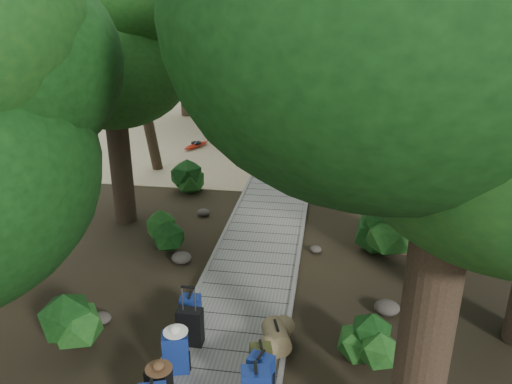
% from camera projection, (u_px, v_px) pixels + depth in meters
% --- Properties ---
extents(ground, '(120.00, 120.00, 0.00)m').
position_uv_depth(ground, '(250.00, 278.00, 10.66)').
color(ground, '#2E2617').
rests_on(ground, ground).
extents(sand_beach, '(40.00, 22.00, 0.02)m').
position_uv_depth(sand_beach, '(301.00, 115.00, 25.39)').
color(sand_beach, tan).
rests_on(sand_beach, ground).
extents(boardwalk, '(2.00, 12.00, 0.12)m').
position_uv_depth(boardwalk, '(257.00, 254.00, 11.56)').
color(boardwalk, gray).
rests_on(boardwalk, ground).
extents(backpack_left_b, '(0.37, 0.28, 0.63)m').
position_uv_depth(backpack_left_b, '(159.00, 384.00, 7.15)').
color(backpack_left_b, black).
rests_on(backpack_left_b, boardwalk).
extents(backpack_left_c, '(0.47, 0.39, 0.74)m').
position_uv_depth(backpack_left_c, '(176.00, 350.00, 7.75)').
color(backpack_left_c, navy).
rests_on(backpack_left_c, boardwalk).
extents(backpack_left_d, '(0.38, 0.28, 0.55)m').
position_uv_depth(backpack_left_d, '(191.00, 307.00, 8.99)').
color(backpack_left_d, navy).
rests_on(backpack_left_d, boardwalk).
extents(backpack_right_c, '(0.42, 0.35, 0.63)m').
position_uv_depth(backpack_right_c, '(261.00, 371.00, 7.40)').
color(backpack_right_c, navy).
rests_on(backpack_right_c, boardwalk).
extents(backpack_right_d, '(0.39, 0.32, 0.51)m').
position_uv_depth(backpack_right_d, '(261.00, 357.00, 7.76)').
color(backpack_right_d, '#363513').
rests_on(backpack_right_d, boardwalk).
extents(duffel_right_khaki, '(0.58, 0.71, 0.41)m').
position_uv_depth(duffel_right_khaki, '(276.00, 337.00, 8.32)').
color(duffel_right_khaki, brown).
rests_on(duffel_right_khaki, boardwalk).
extents(suitcase_on_boardwalk, '(0.43, 0.24, 0.66)m').
position_uv_depth(suitcase_on_boardwalk, '(190.00, 327.00, 8.37)').
color(suitcase_on_boardwalk, black).
rests_on(suitcase_on_boardwalk, boardwalk).
extents(lone_suitcase_on_sand, '(0.46, 0.29, 0.70)m').
position_uv_depth(lone_suitcase_on_sand, '(299.00, 152.00, 18.08)').
color(lone_suitcase_on_sand, black).
rests_on(lone_suitcase_on_sand, sand_beach).
extents(hat_brown, '(0.39, 0.39, 0.12)m').
position_uv_depth(hat_brown, '(158.00, 365.00, 6.97)').
color(hat_brown, '#51351E').
rests_on(hat_brown, backpack_left_b).
extents(hat_white, '(0.38, 0.38, 0.13)m').
position_uv_depth(hat_white, '(175.00, 328.00, 7.55)').
color(hat_white, silver).
rests_on(hat_white, backpack_left_c).
extents(kayak, '(1.77, 2.95, 0.29)m').
position_uv_depth(kayak, '(196.00, 144.00, 19.83)').
color(kayak, red).
rests_on(kayak, sand_beach).
extents(sun_lounger, '(1.25, 1.97, 0.61)m').
position_uv_depth(sun_lounger, '(358.00, 149.00, 18.66)').
color(sun_lounger, silver).
rests_on(sun_lounger, sand_beach).
extents(tree_right_a, '(5.39, 5.39, 8.98)m').
position_uv_depth(tree_right_a, '(457.00, 120.00, 4.85)').
color(tree_right_a, black).
rests_on(tree_right_a, ground).
extents(tree_right_c, '(5.47, 5.47, 9.47)m').
position_uv_depth(tree_right_c, '(426.00, 43.00, 10.22)').
color(tree_right_c, black).
rests_on(tree_right_c, ground).
extents(tree_right_e, '(4.70, 4.70, 8.46)m').
position_uv_depth(tree_right_e, '(444.00, 48.00, 14.55)').
color(tree_right_e, black).
rests_on(tree_right_e, ground).
extents(tree_right_f, '(5.54, 5.54, 9.89)m').
position_uv_depth(tree_right_f, '(480.00, 18.00, 17.20)').
color(tree_right_f, black).
rests_on(tree_right_f, ground).
extents(tree_left_c, '(4.65, 4.65, 8.09)m').
position_uv_depth(tree_left_c, '(111.00, 67.00, 12.01)').
color(tree_left_c, black).
rests_on(tree_left_c, ground).
extents(tree_back_a, '(5.12, 5.12, 8.86)m').
position_uv_depth(tree_back_a, '(267.00, 25.00, 22.56)').
color(tree_back_a, black).
rests_on(tree_back_a, ground).
extents(tree_back_b, '(5.22, 5.22, 9.31)m').
position_uv_depth(tree_back_b, '(344.00, 19.00, 23.05)').
color(tree_back_b, black).
rests_on(tree_back_b, ground).
extents(tree_back_c, '(4.65, 4.65, 8.38)m').
position_uv_depth(tree_back_c, '(412.00, 30.00, 22.94)').
color(tree_back_c, black).
rests_on(tree_back_c, ground).
extents(tree_back_d, '(4.90, 4.90, 8.16)m').
position_uv_depth(tree_back_d, '(183.00, 32.00, 23.88)').
color(tree_back_d, black).
rests_on(tree_back_d, ground).
extents(palm_right_a, '(4.18, 4.18, 7.13)m').
position_uv_depth(palm_right_a, '(387.00, 73.00, 14.42)').
color(palm_right_a, '#153F11').
rests_on(palm_right_a, ground).
extents(palm_right_b, '(3.99, 3.99, 7.71)m').
position_uv_depth(palm_right_b, '(421.00, 46.00, 19.22)').
color(palm_right_b, '#153F11').
rests_on(palm_right_b, ground).
extents(palm_right_c, '(4.50, 4.50, 7.16)m').
position_uv_depth(palm_right_c, '(344.00, 50.00, 20.53)').
color(palm_right_c, '#153F11').
rests_on(palm_right_c, ground).
extents(palm_left_a, '(4.95, 4.95, 7.88)m').
position_uv_depth(palm_left_a, '(140.00, 53.00, 16.01)').
color(palm_left_a, '#153F11').
rests_on(palm_left_a, ground).
extents(rock_left_b, '(0.36, 0.32, 0.20)m').
position_uv_depth(rock_left_b, '(102.00, 318.00, 9.18)').
color(rock_left_b, '#4C473F').
rests_on(rock_left_b, ground).
extents(rock_left_c, '(0.46, 0.41, 0.25)m').
position_uv_depth(rock_left_c, '(181.00, 258.00, 11.26)').
color(rock_left_c, '#4C473F').
rests_on(rock_left_c, ground).
extents(rock_left_d, '(0.34, 0.31, 0.19)m').
position_uv_depth(rock_left_d, '(203.00, 212.00, 13.71)').
color(rock_left_d, '#4C473F').
rests_on(rock_left_d, ground).
extents(rock_right_b, '(0.48, 0.43, 0.26)m').
position_uv_depth(rock_right_b, '(387.00, 308.00, 9.43)').
color(rock_right_b, '#4C473F').
rests_on(rock_right_b, ground).
extents(rock_right_c, '(0.28, 0.25, 0.15)m').
position_uv_depth(rock_right_c, '(316.00, 249.00, 11.74)').
color(rock_right_c, '#4C473F').
rests_on(rock_right_c, ground).
extents(shrub_left_a, '(1.13, 1.13, 1.01)m').
position_uv_depth(shrub_left_a, '(75.00, 323.00, 8.37)').
color(shrub_left_a, '#144316').
rests_on(shrub_left_a, ground).
extents(shrub_left_b, '(0.86, 0.86, 0.77)m').
position_uv_depth(shrub_left_b, '(164.00, 234.00, 11.80)').
color(shrub_left_b, '#144316').
rests_on(shrub_left_b, ground).
extents(shrub_left_c, '(1.07, 1.07, 0.96)m').
position_uv_depth(shrub_left_c, '(186.00, 176.00, 15.36)').
color(shrub_left_c, '#144316').
rests_on(shrub_left_c, ground).
extents(shrub_right_a, '(0.96, 0.96, 0.86)m').
position_uv_depth(shrub_right_a, '(373.00, 345.00, 7.97)').
color(shrub_right_a, '#144316').
rests_on(shrub_right_a, ground).
extents(shrub_right_b, '(1.25, 1.25, 1.12)m').
position_uv_depth(shrub_right_b, '(384.00, 233.00, 11.46)').
color(shrub_right_b, '#144316').
rests_on(shrub_right_b, ground).
extents(shrub_right_c, '(0.77, 0.77, 0.69)m').
position_uv_depth(shrub_right_c, '(333.00, 185.00, 14.95)').
color(shrub_right_c, '#144316').
rests_on(shrub_right_c, ground).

